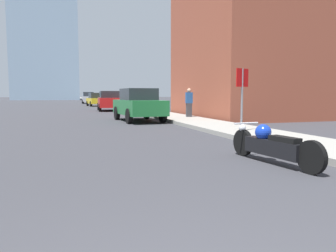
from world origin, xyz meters
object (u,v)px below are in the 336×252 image
(parked_car_red, at_px, (109,101))
(parked_car_silver, at_px, (88,98))
(motorcycle, at_px, (271,145))
(parked_car_yellow, at_px, (96,100))
(parked_car_green, at_px, (138,104))
(pedestrian, at_px, (189,102))
(stop_sign, at_px, (242,88))

(parked_car_red, bearing_deg, parked_car_silver, 93.34)
(motorcycle, relative_size, parked_car_yellow, 0.60)
(parked_car_green, distance_m, parked_car_red, 11.58)
(parked_car_green, bearing_deg, parked_car_yellow, 86.68)
(parked_car_red, xyz_separation_m, pedestrian, (2.88, -11.34, 0.10))
(parked_car_yellow, distance_m, pedestrian, 23.42)
(parked_car_red, xyz_separation_m, parked_car_silver, (-0.14, 24.31, 0.04))
(parked_car_silver, xyz_separation_m, pedestrian, (3.02, -35.64, 0.06))
(motorcycle, distance_m, parked_car_silver, 46.89)
(motorcycle, height_order, pedestrian, pedestrian)
(parked_car_red, relative_size, stop_sign, 2.09)
(motorcycle, relative_size, parked_car_red, 0.57)
(motorcycle, distance_m, parked_car_red, 22.59)
(motorcycle, distance_m, parked_car_yellow, 34.48)
(parked_car_green, distance_m, parked_car_silver, 35.89)
(stop_sign, relative_size, pedestrian, 1.33)
(parked_car_silver, relative_size, pedestrian, 2.80)
(parked_car_yellow, distance_m, parked_car_silver, 12.41)
(motorcycle, distance_m, pedestrian, 11.55)
(parked_car_red, height_order, pedestrian, pedestrian)
(pedestrian, bearing_deg, parked_car_silver, 94.84)
(motorcycle, xyz_separation_m, parked_car_yellow, (-0.33, 34.47, 0.42))
(parked_car_yellow, relative_size, stop_sign, 1.98)
(parked_car_green, relative_size, parked_car_yellow, 1.08)
(motorcycle, bearing_deg, parked_car_red, 83.87)
(motorcycle, height_order, parked_car_green, parked_car_green)
(parked_car_red, distance_m, parked_car_yellow, 11.90)
(pedestrian, bearing_deg, parked_car_yellow, 97.17)
(stop_sign, bearing_deg, parked_car_silver, 92.92)
(parked_car_green, bearing_deg, parked_car_red, 86.60)
(parked_car_green, xyz_separation_m, parked_car_yellow, (-0.05, 23.47, -0.07))
(parked_car_red, xyz_separation_m, parked_car_yellow, (-0.04, 11.90, -0.05))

